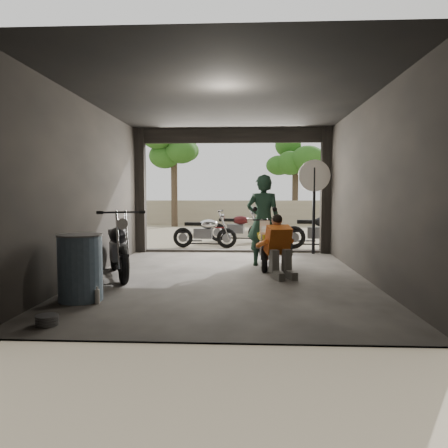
# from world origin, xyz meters

# --- Properties ---
(ground) EXTENTS (80.00, 80.00, 0.00)m
(ground) POSITION_xyz_m (0.00, 0.00, 0.00)
(ground) COLOR #7A6D56
(ground) RESTS_ON ground
(garage) EXTENTS (7.00, 7.13, 3.20)m
(garage) POSITION_xyz_m (0.00, 0.55, 1.28)
(garage) COLOR #2D2B28
(garage) RESTS_ON ground
(boundary_wall) EXTENTS (18.00, 0.30, 1.20)m
(boundary_wall) POSITION_xyz_m (0.00, 14.00, 0.60)
(boundary_wall) COLOR gray
(boundary_wall) RESTS_ON ground
(tree_left) EXTENTS (2.20, 2.20, 5.60)m
(tree_left) POSITION_xyz_m (-3.00, 12.50, 3.99)
(tree_left) COLOR #382B1E
(tree_left) RESTS_ON ground
(tree_right) EXTENTS (2.20, 2.20, 5.00)m
(tree_right) POSITION_xyz_m (2.80, 14.00, 3.56)
(tree_right) COLOR #382B1E
(tree_right) RESTS_ON ground
(main_bike) EXTENTS (0.72, 1.62, 1.06)m
(main_bike) POSITION_xyz_m (0.74, 1.19, 0.53)
(main_bike) COLOR white
(main_bike) RESTS_ON ground
(left_bike) EXTENTS (1.42, 2.00, 1.25)m
(left_bike) POSITION_xyz_m (-2.00, 0.04, 0.62)
(left_bike) COLOR black
(left_bike) RESTS_ON ground
(outside_bike_a) EXTENTS (1.65, 0.80, 1.08)m
(outside_bike_a) POSITION_xyz_m (-0.81, 4.43, 0.54)
(outside_bike_a) COLOR black
(outside_bike_a) RESTS_ON ground
(outside_bike_b) EXTENTS (1.74, 1.00, 1.11)m
(outside_bike_b) POSITION_xyz_m (0.08, 6.03, 0.55)
(outside_bike_b) COLOR #481113
(outside_bike_b) RESTS_ON ground
(outside_bike_c) EXTENTS (1.82, 0.85, 1.20)m
(outside_bike_c) POSITION_xyz_m (2.41, 4.32, 0.60)
(outside_bike_c) COLOR black
(outside_bike_c) RESTS_ON ground
(rider) EXTENTS (0.77, 0.57, 1.94)m
(rider) POSITION_xyz_m (0.72, 1.35, 0.97)
(rider) COLOR black
(rider) RESTS_ON ground
(mechanic) EXTENTS (0.78, 0.91, 1.12)m
(mechanic) POSITION_xyz_m (0.98, 0.04, 0.56)
(mechanic) COLOR orange
(mechanic) RESTS_ON ground
(stool) EXTENTS (0.31, 0.31, 0.44)m
(stool) POSITION_xyz_m (1.36, 3.00, 0.37)
(stool) COLOR black
(stool) RESTS_ON ground
(helmet) EXTENTS (0.30, 0.31, 0.26)m
(helmet) POSITION_xyz_m (1.39, 2.98, 0.57)
(helmet) COLOR white
(helmet) RESTS_ON stool
(oil_drum) EXTENTS (0.79, 0.79, 0.96)m
(oil_drum) POSITION_xyz_m (-2.00, -1.83, 0.48)
(oil_drum) COLOR #475F77
(oil_drum) RESTS_ON ground
(sign_post) EXTENTS (0.80, 0.08, 2.39)m
(sign_post) POSITION_xyz_m (2.06, 3.20, 1.61)
(sign_post) COLOR black
(sign_post) RESTS_ON ground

